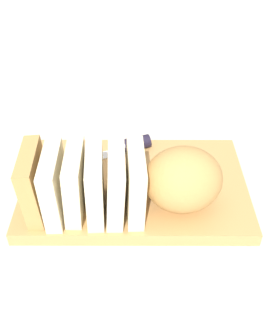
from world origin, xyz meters
The scene contains 6 objects.
ground_plane centered at (0.00, 0.00, 0.00)m, with size 3.00×3.00×0.00m, color beige.
cutting_board centered at (0.00, 0.00, 0.01)m, with size 0.39×0.25×0.02m, color tan.
bread_loaf centered at (0.01, 0.06, 0.08)m, with size 0.31×0.11×0.11m.
bread_knife centered at (0.02, -0.08, 0.03)m, with size 0.24×0.10×0.03m.
crumb_near_knife centered at (0.03, -0.02, 0.03)m, with size 0.00×0.00×0.00m, color tan.
crumb_near_loaf centered at (0.01, -0.03, 0.03)m, with size 0.01×0.01×0.01m, color tan.
Camera 1 is at (0.01, 0.52, 0.48)m, focal length 42.75 mm.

